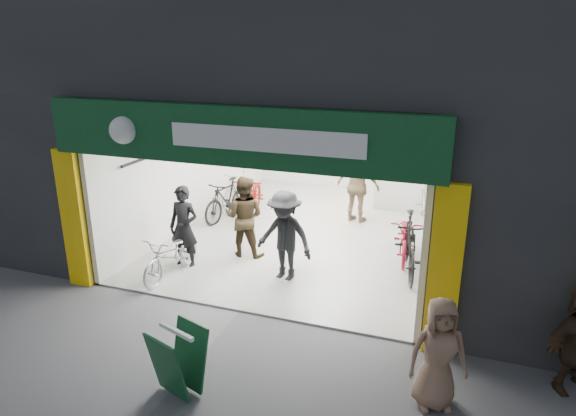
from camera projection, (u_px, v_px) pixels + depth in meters
The scene contains 15 objects.
ground at pixel (240, 312), 8.74m from camera, with size 60.00×60.00×0.00m, color #56565B.
building at pixel (364, 43), 11.53m from camera, with size 17.00×10.27×8.00m.
bike_left_front at pixel (172, 256), 9.90m from camera, with size 0.59×1.69×0.89m, color #ACADB1.
bike_left_midfront at pixel (227, 200), 12.97m from camera, with size 0.50×1.77×1.07m, color black.
bike_left_midback at pixel (252, 196), 13.36m from camera, with size 0.69×1.99×1.05m, color maroon.
bike_left_back at pixel (238, 188), 14.16m from camera, with size 0.46×1.64×0.98m, color #BCBCC1.
bike_right_front at pixel (410, 245), 9.98m from camera, with size 0.57×2.00×1.20m, color black.
bike_right_mid at pixel (405, 237), 10.76m from camera, with size 0.62×1.78×0.93m, color maroon.
bike_right_back at pixel (425, 204), 12.78m from camera, with size 0.47×1.67×1.01m, color #A2A3A7.
customer_a at pixel (184, 227), 10.22m from camera, with size 0.62×0.41×1.69m, color black.
customer_b at pixel (244, 217), 10.71m from camera, with size 0.85×0.66×1.76m, color #332717.
customer_c at pixel (284, 236), 9.64m from camera, with size 1.15×0.66×1.78m, color black.
customer_d at pixel (358, 186), 12.64m from camera, with size 1.12×0.47×1.91m, color #7D6449.
pedestrian_near at pixel (438, 354), 6.31m from camera, with size 0.73×0.48×1.50m, color #86644E.
sandwich_board at pixel (178, 360), 6.62m from camera, with size 0.75×0.76×0.91m.
Camera 1 is at (3.39, -6.99, 4.45)m, focal length 32.00 mm.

